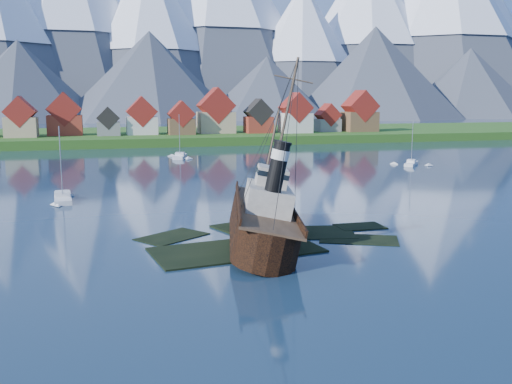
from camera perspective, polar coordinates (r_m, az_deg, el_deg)
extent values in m
plane|color=#172B41|center=(64.90, 0.20, -5.25)|extent=(1400.00, 1400.00, 0.00)
cube|color=black|center=(62.40, -1.98, -6.17)|extent=(19.08, 11.42, 1.00)
cube|color=black|center=(70.44, 4.05, -4.42)|extent=(15.15, 9.76, 1.00)
cube|color=black|center=(73.91, -0.16, -3.65)|extent=(11.45, 9.06, 1.00)
cube|color=black|center=(68.19, 10.23, -5.05)|extent=(10.27, 8.34, 1.00)
cube|color=black|center=(69.06, -8.38, -4.80)|extent=(9.42, 8.68, 1.00)
cube|color=black|center=(74.70, 10.35, -3.72)|extent=(6.00, 4.00, 1.00)
cube|color=#214A15|center=(231.72, -11.08, 5.18)|extent=(600.00, 80.00, 3.20)
cube|color=#3F3D38|center=(193.95, -10.24, 4.42)|extent=(600.00, 2.50, 2.00)
cube|color=tan|center=(212.41, -22.43, 6.01)|extent=(10.50, 9.00, 6.80)
cube|color=maroon|center=(212.22, -22.52, 7.43)|extent=(10.69, 9.18, 10.69)
cube|color=maroon|center=(217.10, -18.55, 6.34)|extent=(12.00, 8.50, 7.20)
cube|color=maroon|center=(216.92, -18.63, 7.86)|extent=(12.22, 8.67, 12.22)
cube|color=slate|center=(211.84, -14.54, 6.14)|extent=(8.00, 7.00, 4.80)
cube|color=black|center=(211.67, -14.58, 7.18)|extent=(8.15, 7.14, 8.15)
cube|color=beige|center=(215.28, -11.34, 6.52)|extent=(11.00, 9.50, 6.40)
cube|color=maroon|center=(215.09, -11.39, 7.90)|extent=(11.20, 9.69, 11.20)
cube|color=brown|center=(212.74, -7.48, 6.51)|extent=(9.50, 8.00, 5.80)
cube|color=maroon|center=(212.56, -7.51, 7.75)|extent=(9.67, 8.16, 9.67)
cube|color=tan|center=(219.92, -4.02, 6.94)|extent=(13.50, 10.00, 8.00)
cube|color=maroon|center=(219.73, -4.04, 8.62)|extent=(13.75, 10.20, 13.75)
cube|color=maroon|center=(220.72, 0.24, 6.74)|extent=(10.00, 8.50, 6.20)
cube|color=black|center=(220.55, 0.24, 8.01)|extent=(10.18, 8.67, 10.18)
cube|color=beige|center=(221.99, 3.96, 6.90)|extent=(11.50, 9.00, 7.50)
cube|color=maroon|center=(221.81, 3.98, 8.41)|extent=(11.71, 9.18, 11.71)
cube|color=slate|center=(231.09, 7.17, 6.64)|extent=(9.00, 7.50, 5.00)
cube|color=maroon|center=(230.93, 7.19, 7.66)|extent=(9.16, 7.65, 9.16)
cube|color=brown|center=(234.46, 10.32, 6.94)|extent=(12.50, 10.00, 7.80)
cube|color=maroon|center=(234.29, 10.37, 8.45)|extent=(12.73, 10.20, 12.73)
cone|color=#2D333D|center=(560.60, -18.21, 16.31)|extent=(210.00, 210.00, 180.00)
cone|color=#2D333D|center=(535.31, -10.48, 15.07)|extent=(170.00, 170.00, 145.00)
cone|color=white|center=(539.02, -10.58, 18.14)|extent=(105.40, 105.40, 87.00)
cone|color=#2D333D|center=(592.87, -3.87, 17.32)|extent=(240.00, 240.00, 200.00)
cone|color=#2D333D|center=(554.74, 4.66, 13.95)|extent=(150.00, 150.00, 125.00)
cone|color=white|center=(557.28, 4.69, 16.52)|extent=(93.00, 93.00, 75.00)
cone|color=#2D333D|center=(615.33, 10.99, 15.47)|extent=(200.00, 200.00, 170.00)
cone|color=#2D333D|center=(642.52, 18.31, 15.81)|extent=(230.00, 230.00, 190.00)
cone|color=#2D333D|center=(704.93, 21.75, 13.58)|extent=(180.00, 180.00, 155.00)
cone|color=white|center=(708.20, 21.91, 16.08)|extent=(111.60, 111.60, 93.00)
cone|color=#2D333D|center=(437.92, -22.55, 10.10)|extent=(120.00, 120.00, 58.00)
cone|color=#2D333D|center=(431.34, -10.51, 11.21)|extent=(136.00, 136.00, 66.00)
cone|color=#2D333D|center=(451.70, 1.11, 10.26)|extent=(110.00, 110.00, 50.00)
cone|color=#2D333D|center=(482.35, 11.75, 11.50)|extent=(150.00, 150.00, 75.00)
cone|color=#2D333D|center=(529.53, 20.53, 10.09)|extent=(124.00, 124.00, 60.00)
cube|color=black|center=(64.66, 0.17, -3.39)|extent=(6.50, 18.71, 3.90)
cone|color=black|center=(76.19, -2.25, -1.43)|extent=(6.50, 6.50, 6.50)
cylinder|color=black|center=(55.96, 2.71, -5.44)|extent=(6.50, 6.50, 3.90)
cube|color=#4C3826|center=(64.24, 0.17, -1.62)|extent=(6.37, 24.68, 0.23)
cube|color=black|center=(63.42, -2.55, -1.39)|extent=(0.19, 23.91, 0.84)
cube|color=black|center=(65.04, 2.82, -1.12)|extent=(0.19, 23.91, 0.84)
cube|color=#ADA89E|center=(62.67, 0.50, -0.60)|extent=(4.83, 7.89, 2.78)
cube|color=#ADA89E|center=(63.18, 0.28, 1.69)|extent=(3.34, 3.71, 2.04)
cylinder|color=black|center=(59.17, 1.31, 2.70)|extent=(1.76, 1.76, 5.20)
cylinder|color=silver|center=(59.04, 1.32, 3.96)|extent=(1.86, 1.86, 1.02)
cylinder|color=#473828|center=(70.55, -1.43, 4.02)|extent=(0.26, 0.26, 11.14)
cylinder|color=#473828|center=(60.83, 0.76, 8.06)|extent=(0.30, 0.30, 12.06)
cube|color=silver|center=(97.32, -18.75, -0.74)|extent=(3.30, 10.42, 1.30)
cube|color=silver|center=(97.15, -18.78, -0.15)|extent=(2.46, 3.03, 0.76)
cylinder|color=gray|center=(96.47, -18.94, 2.92)|extent=(0.15, 0.15, 11.24)
cube|color=silver|center=(145.60, 15.25, 2.65)|extent=(7.02, 7.95, 1.20)
cube|color=silver|center=(145.49, 15.27, 3.02)|extent=(2.95, 3.03, 0.70)
cylinder|color=gray|center=(145.06, 15.35, 4.93)|extent=(0.14, 0.14, 10.41)
cube|color=silver|center=(158.91, -7.61, 3.44)|extent=(5.37, 11.13, 1.30)
cube|color=silver|center=(158.81, -7.62, 3.81)|extent=(3.07, 3.53, 0.76)
cylinder|color=gray|center=(158.39, -7.66, 5.70)|extent=(0.15, 0.15, 11.23)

